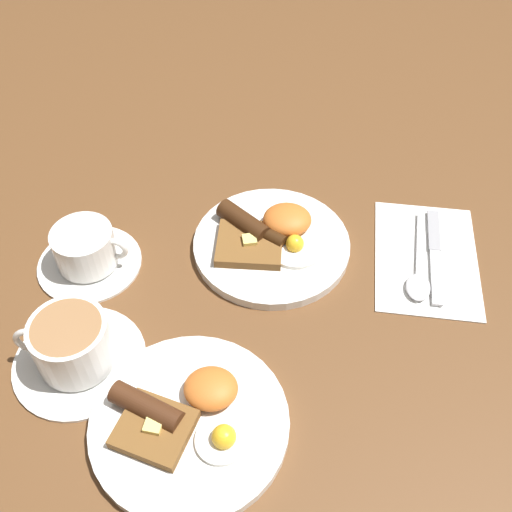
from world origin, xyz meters
TOP-DOWN VIEW (x-y plane):
  - ground_plane at (0.00, 0.00)m, footprint 3.00×3.00m
  - breakfast_plate_near at (0.00, -0.00)m, footprint 0.23×0.23m
  - breakfast_plate_far at (0.09, 0.29)m, footprint 0.24×0.24m
  - teacup_near at (0.26, 0.04)m, footprint 0.15×0.15m
  - teacup_far at (0.24, 0.21)m, footprint 0.17×0.17m
  - napkin at (-0.23, 0.01)m, footprint 0.17×0.23m
  - knife at (-0.24, 0.00)m, footprint 0.04×0.19m
  - spoon at (-0.21, 0.06)m, footprint 0.05×0.18m

SIDE VIEW (x-z plane):
  - ground_plane at x=0.00m, z-range 0.00..0.00m
  - napkin at x=-0.23m, z-range 0.00..0.01m
  - knife at x=-0.24m, z-range 0.00..0.01m
  - spoon at x=-0.21m, z-range 0.00..0.01m
  - breakfast_plate_far at x=0.09m, z-range -0.01..0.03m
  - breakfast_plate_near at x=0.00m, z-range -0.01..0.04m
  - teacup_near at x=0.26m, z-range 0.00..0.06m
  - teacup_far at x=0.24m, z-range -0.01..0.07m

